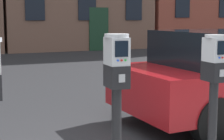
{
  "coord_description": "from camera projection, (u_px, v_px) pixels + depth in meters",
  "views": [
    {
      "loc": [
        -1.57,
        -3.25,
        1.62
      ],
      "look_at": [
        -0.19,
        -0.14,
        1.14
      ],
      "focal_mm": 60.82,
      "sensor_mm": 36.0,
      "label": 1
    }
  ],
  "objects": [
    {
      "name": "parking_meter_end_of_row",
      "position": [
        214.0,
        75.0,
        3.8
      ],
      "size": [
        0.23,
        0.26,
        1.31
      ],
      "rotation": [
        0.0,
        0.0,
        -1.63
      ],
      "color": "black",
      "rests_on": "sidewalk_slab"
    },
    {
      "name": "parking_meter_twin_adjacent",
      "position": [
        117.0,
        81.0,
        3.36
      ],
      "size": [
        0.23,
        0.26,
        1.34
      ],
      "rotation": [
        0.0,
        0.0,
        -1.63
      ],
      "color": "black",
      "rests_on": "sidewalk_slab"
    }
  ]
}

